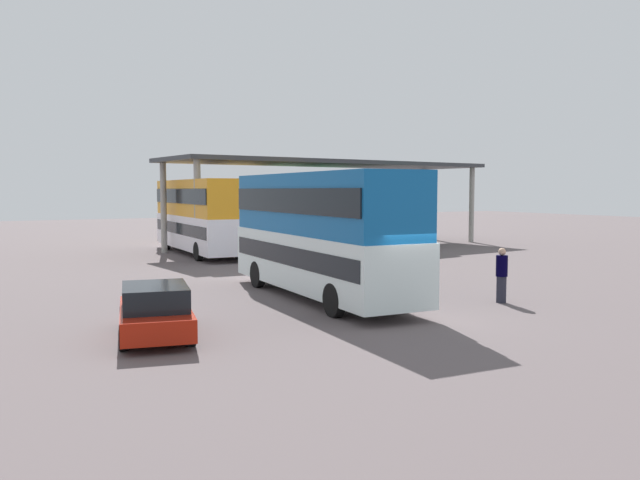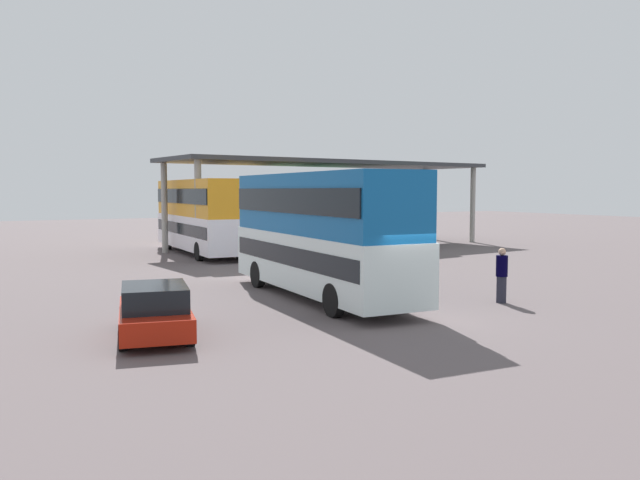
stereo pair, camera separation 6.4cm
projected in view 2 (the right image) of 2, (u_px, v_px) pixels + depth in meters
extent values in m
plane|color=#5D5153|center=(402.00, 318.00, 18.57)|extent=(140.00, 140.00, 0.00)
cube|color=silver|center=(320.00, 261.00, 21.88)|extent=(2.94, 10.37, 1.88)
cube|color=#0F5799|center=(320.00, 203.00, 21.73)|extent=(2.86, 10.16, 2.04)
cube|color=black|center=(320.00, 254.00, 21.87)|extent=(2.95, 9.96, 0.64)
cube|color=black|center=(320.00, 200.00, 21.72)|extent=(2.95, 9.96, 0.81)
cube|color=black|center=(267.00, 242.00, 26.42)|extent=(2.06, 0.20, 1.13)
cube|color=orange|center=(266.00, 220.00, 26.35)|extent=(1.70, 0.17, 0.36)
cylinder|color=black|center=(258.00, 274.00, 24.33)|extent=(0.33, 1.01, 1.00)
cylinder|color=black|center=(310.00, 271.00, 25.27)|extent=(0.33, 1.01, 1.00)
cylinder|color=black|center=(334.00, 300.00, 18.62)|extent=(0.33, 1.01, 1.00)
cylinder|color=black|center=(397.00, 295.00, 19.57)|extent=(0.33, 1.01, 1.00)
cube|color=#A61A0A|center=(155.00, 318.00, 16.10)|extent=(2.47, 4.20, 0.55)
cube|color=black|center=(155.00, 297.00, 15.87)|extent=(1.97, 2.44, 0.58)
cylinder|color=black|center=(123.00, 318.00, 17.06)|extent=(0.32, 0.63, 0.60)
cylinder|color=black|center=(182.00, 314.00, 17.50)|extent=(0.32, 0.63, 0.60)
cylinder|color=black|center=(123.00, 338.00, 14.73)|extent=(0.32, 0.63, 0.60)
cylinder|color=black|center=(190.00, 334.00, 15.17)|extent=(0.32, 0.63, 0.60)
cube|color=white|center=(201.00, 232.00, 36.99)|extent=(2.92, 11.42, 1.89)
cube|color=orange|center=(200.00, 198.00, 36.84)|extent=(2.83, 11.19, 2.05)
cube|color=black|center=(201.00, 228.00, 36.98)|extent=(2.94, 10.97, 0.64)
cube|color=black|center=(200.00, 196.00, 36.83)|extent=(2.94, 10.97, 0.82)
cube|color=black|center=(177.00, 222.00, 41.98)|extent=(2.10, 0.18, 1.13)
cube|color=orange|center=(177.00, 209.00, 41.91)|extent=(1.73, 0.15, 0.36)
cylinder|color=black|center=(168.00, 242.00, 39.70)|extent=(0.32, 1.01, 1.00)
cylinder|color=black|center=(203.00, 240.00, 40.68)|extent=(0.32, 1.01, 1.00)
cylinder|color=black|center=(199.00, 251.00, 33.43)|extent=(0.32, 1.01, 1.00)
cylinder|color=black|center=(239.00, 250.00, 34.42)|extent=(0.32, 1.01, 1.00)
cube|color=white|center=(260.00, 229.00, 39.34)|extent=(2.63, 11.61, 1.88)
cube|color=orange|center=(260.00, 198.00, 39.18)|extent=(2.55, 11.38, 2.03)
cube|color=black|center=(260.00, 226.00, 39.32)|extent=(2.66, 11.15, 0.64)
cube|color=black|center=(260.00, 196.00, 39.17)|extent=(2.66, 11.15, 0.81)
cube|color=black|center=(228.00, 221.00, 44.35)|extent=(2.15, 0.12, 1.13)
cube|color=orange|center=(228.00, 208.00, 44.28)|extent=(1.77, 0.10, 0.36)
cylinder|color=black|center=(223.00, 239.00, 42.01)|extent=(0.29, 1.00, 1.00)
cylinder|color=black|center=(255.00, 238.00, 43.09)|extent=(0.29, 1.00, 1.00)
cylinder|color=black|center=(267.00, 247.00, 35.70)|extent=(0.29, 1.00, 1.00)
cylinder|color=black|center=(303.00, 246.00, 36.78)|extent=(0.29, 1.00, 1.00)
cube|color=silver|center=(302.00, 227.00, 42.25)|extent=(2.72, 10.37, 1.87)
cube|color=#286E30|center=(302.00, 197.00, 42.09)|extent=(2.64, 10.16, 2.03)
cube|color=black|center=(302.00, 223.00, 42.23)|extent=(2.75, 9.95, 0.64)
cube|color=black|center=(302.00, 196.00, 42.09)|extent=(2.75, 9.95, 0.81)
cube|color=black|center=(269.00, 219.00, 46.65)|extent=(2.16, 0.14, 1.12)
cube|color=orange|center=(269.00, 207.00, 46.58)|extent=(1.78, 0.11, 0.36)
cylinder|color=black|center=(266.00, 236.00, 44.51)|extent=(0.30, 1.00, 1.00)
cylinder|color=black|center=(295.00, 235.00, 45.65)|extent=(0.30, 1.00, 1.00)
cylinder|color=black|center=(310.00, 243.00, 38.97)|extent=(0.30, 1.00, 1.00)
cylinder|color=black|center=(342.00, 241.00, 40.11)|extent=(0.30, 1.00, 1.00)
cube|color=silver|center=(358.00, 226.00, 43.58)|extent=(4.19, 11.81, 1.86)
cube|color=#1D7C3A|center=(358.00, 197.00, 43.43)|extent=(4.08, 11.57, 2.02)
cube|color=black|center=(358.00, 222.00, 43.57)|extent=(4.16, 11.36, 0.63)
cube|color=black|center=(358.00, 196.00, 43.42)|extent=(4.16, 11.36, 0.81)
cube|color=black|center=(308.00, 219.00, 48.10)|extent=(2.10, 0.42, 1.12)
cube|color=orange|center=(308.00, 207.00, 48.03)|extent=(1.73, 0.34, 0.36)
cylinder|color=black|center=(313.00, 235.00, 45.80)|extent=(0.43, 1.03, 1.00)
cylinder|color=black|center=(338.00, 234.00, 47.16)|extent=(0.43, 1.03, 1.00)
cylinder|color=black|center=(382.00, 241.00, 40.12)|extent=(0.43, 1.03, 1.00)
cylinder|color=black|center=(407.00, 239.00, 41.48)|extent=(0.43, 1.03, 1.00)
cube|color=#33353A|center=(333.00, 163.00, 41.22)|extent=(22.60, 8.22, 0.25)
cylinder|color=#9E9B93|center=(425.00, 204.00, 49.34)|extent=(0.36, 0.36, 5.30)
cylinder|color=#9E9B93|center=(473.00, 205.00, 45.32)|extent=(0.36, 0.36, 5.30)
cylinder|color=#9E9B93|center=(165.00, 208.00, 37.56)|extent=(0.36, 0.36, 5.30)
cylinder|color=#9E9B93|center=(198.00, 210.00, 33.55)|extent=(0.36, 0.36, 5.30)
cylinder|color=#262633|center=(501.00, 290.00, 21.00)|extent=(0.32, 0.32, 0.87)
cylinder|color=black|center=(502.00, 266.00, 20.94)|extent=(0.38, 0.38, 0.69)
sphere|color=tan|center=(502.00, 252.00, 20.90)|extent=(0.24, 0.24, 0.24)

